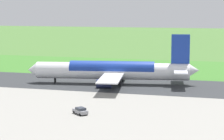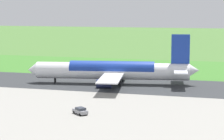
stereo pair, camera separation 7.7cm
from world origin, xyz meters
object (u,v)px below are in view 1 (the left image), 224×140
object	(u,v)px
airliner_main	(113,70)
traffic_cone_orange	(139,70)
no_stopping_sign	(149,66)
service_car_followme	(80,111)

from	to	relation	value
airliner_main	traffic_cone_orange	distance (m)	33.00
no_stopping_sign	service_car_followme	bearing A→B (deg)	89.88
service_car_followme	no_stopping_sign	distance (m)	76.43
service_car_followme	traffic_cone_orange	bearing A→B (deg)	-87.40
airliner_main	traffic_cone_orange	size ratio (longest dim) A/B	98.12
service_car_followme	no_stopping_sign	bearing A→B (deg)	-90.12
no_stopping_sign	traffic_cone_orange	world-z (taller)	no_stopping_sign
service_car_followme	no_stopping_sign	size ratio (longest dim) A/B	1.70
no_stopping_sign	traffic_cone_orange	distance (m)	4.20
airliner_main	service_car_followme	bearing A→B (deg)	95.85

